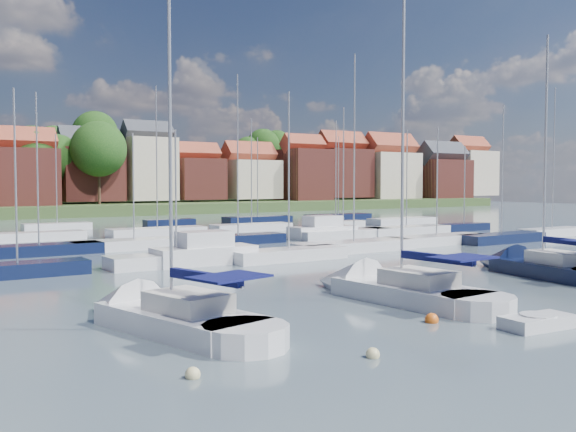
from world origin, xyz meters
TOP-DOWN VIEW (x-y plane):
  - ground at (0.00, 40.00)m, footprint 260.00×260.00m
  - sailboat_left at (-15.08, 3.78)m, footprint 5.46×11.58m
  - sailboat_centre at (-3.53, 3.69)m, footprint 3.99×12.02m
  - sailboat_navy at (9.22, 4.78)m, footprint 4.75×11.39m
  - tender at (-3.16, -4.37)m, footprint 3.03×1.60m
  - buoy_a at (-16.74, -2.86)m, footprint 0.44×0.44m
  - buoy_b at (-11.07, -4.03)m, footprint 0.45×0.45m
  - buoy_c at (-5.75, -1.42)m, footprint 0.55×0.55m
  - buoy_e at (0.97, 6.16)m, footprint 0.55×0.55m
  - marina_field at (1.91, 35.15)m, footprint 79.62×41.41m
  - far_shore_town at (2.23, 132.67)m, footprint 212.46×90.00m

SIDE VIEW (x-z plane):
  - ground at x=0.00m, z-range 0.00..0.00m
  - buoy_a at x=-16.74m, z-range -0.22..0.22m
  - buoy_b at x=-11.07m, z-range -0.23..0.23m
  - buoy_c at x=-5.75m, z-range -0.28..0.28m
  - buoy_e at x=0.97m, z-range -0.27..0.27m
  - tender at x=-3.16m, z-range -0.07..0.56m
  - sailboat_centre at x=-3.53m, z-range -7.67..8.38m
  - sailboat_left at x=-15.08m, z-range -7.26..7.97m
  - sailboat_navy at x=9.22m, z-range -7.32..8.03m
  - marina_field at x=1.91m, z-range -7.53..8.40m
  - far_shore_town at x=2.23m, z-range -6.53..15.74m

